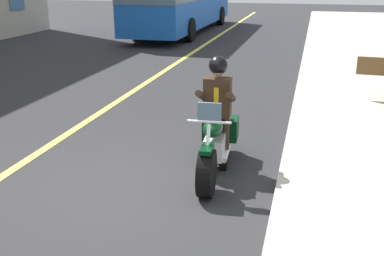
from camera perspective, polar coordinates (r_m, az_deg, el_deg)
ground_plane at (r=6.72m, az=-7.80°, el=-7.68°), size 80.00×80.00×0.00m
lane_center_stripe at (r=7.65m, az=-21.91°, el=-5.53°), size 60.00×0.16×0.01m
motorcycle_main at (r=7.19m, az=2.80°, el=-1.84°), size 2.22×0.68×1.26m
rider_main at (r=7.19m, az=3.06°, el=3.05°), size 0.65×0.58×1.74m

